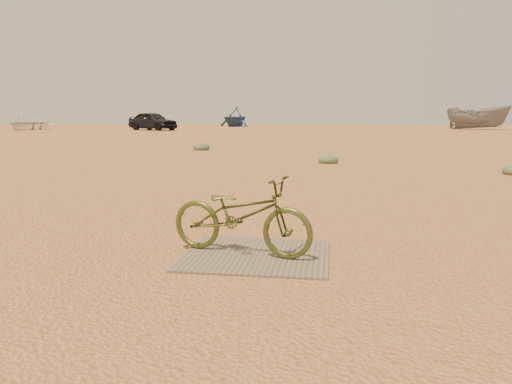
# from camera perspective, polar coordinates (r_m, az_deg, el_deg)

# --- Properties ---
(ground) EXTENTS (120.00, 120.00, 0.00)m
(ground) POSITION_cam_1_polar(r_m,az_deg,el_deg) (5.34, 5.75, -5.80)
(ground) COLOR #C27D47
(ground) RESTS_ON ground
(plywood_board) EXTENTS (1.39, 1.25, 0.02)m
(plywood_board) POSITION_cam_1_polar(r_m,az_deg,el_deg) (4.83, 0.00, -7.22)
(plywood_board) COLOR #75644E
(plywood_board) RESTS_ON ground
(bicycle) EXTENTS (1.52, 0.83, 0.76)m
(bicycle) POSITION_cam_1_polar(r_m,az_deg,el_deg) (4.76, -1.73, -2.62)
(bicycle) COLOR #455022
(bicycle) RESTS_ON plywood_board
(car) EXTENTS (4.89, 3.69, 1.55)m
(car) POSITION_cam_1_polar(r_m,az_deg,el_deg) (43.36, -11.74, 7.95)
(car) COLOR black
(car) RESTS_ON ground
(boat_near_left) EXTENTS (4.36, 5.70, 1.10)m
(boat_near_left) POSITION_cam_1_polar(r_m,az_deg,el_deg) (48.38, -24.75, 7.14)
(boat_near_left) COLOR white
(boat_near_left) RESTS_ON ground
(boat_far_left) EXTENTS (4.83, 5.10, 2.12)m
(boat_far_left) POSITION_cam_1_polar(r_m,az_deg,el_deg) (54.68, -2.40, 8.59)
(boat_far_left) COLOR navy
(boat_far_left) RESTS_ON ground
(boat_mid_right) EXTENTS (5.68, 4.53, 2.09)m
(boat_mid_right) POSITION_cam_1_polar(r_m,az_deg,el_deg) (48.53, 23.98, 7.78)
(boat_mid_right) COLOR gray
(boat_mid_right) RESTS_ON ground
(kale_a) EXTENTS (0.56, 0.56, 0.31)m
(kale_a) POSITION_cam_1_polar(r_m,az_deg,el_deg) (14.06, 8.25, 3.29)
(kale_a) COLOR #5B764D
(kale_a) RESTS_ON ground
(kale_c) EXTENTS (0.64, 0.64, 0.35)m
(kale_c) POSITION_cam_1_polar(r_m,az_deg,el_deg) (19.13, -6.28, 4.79)
(kale_c) COLOR #5B764D
(kale_c) RESTS_ON ground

